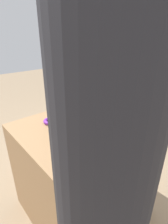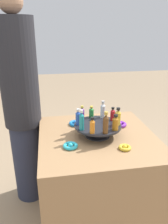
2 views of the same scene
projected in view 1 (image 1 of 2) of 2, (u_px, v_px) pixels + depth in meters
The scene contains 18 objects.
ground_plane at pixel (83, 204), 1.52m from camera, with size 12.00×12.00×0.00m, color #997F60.
party_table at pixel (83, 170), 1.37m from camera, with size 0.82×0.82×0.77m.
display_stand at pixel (83, 120), 1.18m from camera, with size 0.33×0.33×0.09m.
bottle_gold at pixel (73, 102), 1.26m from camera, with size 0.04×0.04×0.13m.
bottle_red at pixel (64, 107), 1.20m from camera, with size 0.03×0.03×0.10m.
bottle_clear at pixel (62, 110), 1.12m from camera, with size 0.04×0.04×0.13m.
bottle_green at pixel (68, 118), 1.06m from camera, with size 0.04×0.04×0.09m.
bottle_purple at pixel (80, 119), 1.03m from camera, with size 0.03×0.03×0.11m.
bottle_blue at pixel (94, 117), 1.04m from camera, with size 0.04×0.04×0.12m.
bottle_teal at pixel (102, 111), 1.10m from camera, with size 0.03×0.03×0.14m.
bottle_orange at pixel (102, 108), 1.18m from camera, with size 0.03×0.03×0.11m.
bottle_brown at pixel (95, 102), 1.24m from camera, with size 0.04×0.04×0.15m.
bottle_amber at pixel (84, 102), 1.28m from camera, with size 0.04×0.04×0.11m.
ribbon_bow_gold at pixel (92, 112), 1.42m from camera, with size 0.08×0.08×0.03m.
ribbon_bow_purple at pixel (51, 121), 1.27m from camera, with size 0.10×0.10×0.04m.
ribbon_bow_blue at pixel (70, 146), 0.99m from camera, with size 0.10×0.10×0.03m.
ribbon_bow_teal at pixel (118, 131), 1.14m from camera, with size 0.10×0.10×0.03m.
person_figure at pixel (102, 199), 0.56m from camera, with size 0.30×0.30×1.74m.
Camera 1 is at (-0.69, -0.80, 1.36)m, focal length 28.00 mm.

